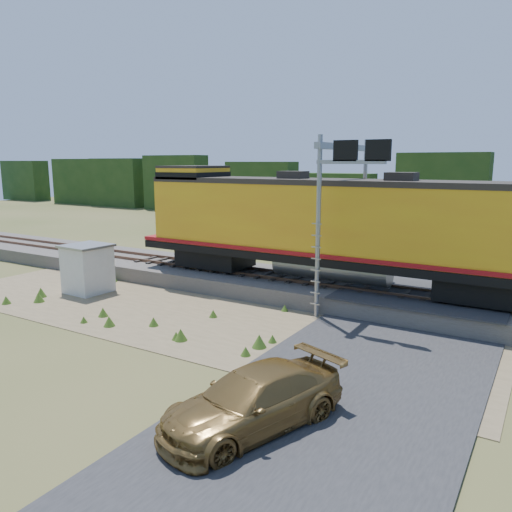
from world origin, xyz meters
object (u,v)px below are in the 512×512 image
Objects in this scene: signal_gantry at (347,182)px; car at (253,400)px; shed at (88,268)px; locomotive at (326,225)px.

signal_gantry reaches higher than car.
signal_gantry is 12.45m from car.
signal_gantry is (11.97, 4.39, 4.43)m from shed.
locomotive is 8.46× the size of shed.
car is (3.28, -11.93, -2.87)m from locomotive.
car is at bearing -74.65° from locomotive.
signal_gantry is (1.25, -0.68, 2.07)m from locomotive.
signal_gantry is at bearing -28.66° from locomotive.
car is at bearing -79.78° from signal_gantry.
locomotive is 12.09m from shed.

